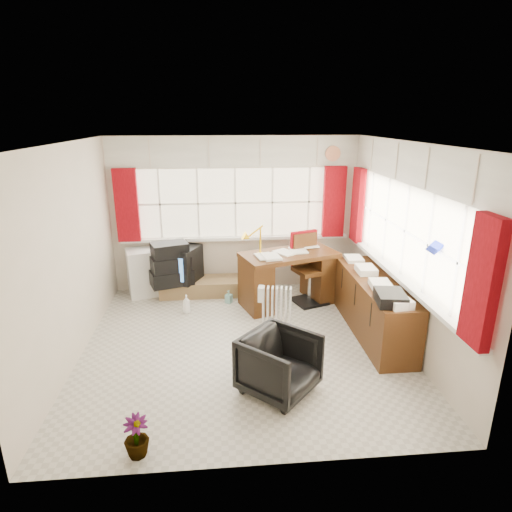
{
  "coord_description": "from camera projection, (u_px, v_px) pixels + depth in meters",
  "views": [
    {
      "loc": [
        -0.28,
        -4.84,
        2.77
      ],
      "look_at": [
        0.2,
        0.55,
        1.01
      ],
      "focal_mm": 30.0,
      "sensor_mm": 36.0,
      "label": 1
    }
  ],
  "objects": [
    {
      "name": "ground",
      "position": [
        244.0,
        345.0,
        5.46
      ],
      "size": [
        4.0,
        4.0,
        0.0
      ],
      "primitive_type": "plane",
      "color": "beige",
      "rests_on": "ground"
    },
    {
      "name": "room_walls",
      "position": [
        243.0,
        231.0,
        5.0
      ],
      "size": [
        4.0,
        4.0,
        4.0
      ],
      "color": "beige",
      "rests_on": "ground"
    },
    {
      "name": "window_back",
      "position": [
        236.0,
        234.0,
        7.01
      ],
      "size": [
        3.7,
        0.12,
        3.6
      ],
      "color": "#F4E5C1",
      "rests_on": "room_walls"
    },
    {
      "name": "window_right",
      "position": [
        399.0,
        270.0,
        5.34
      ],
      "size": [
        0.12,
        3.7,
        3.6
      ],
      "color": "#F4E5C1",
      "rests_on": "room_walls"
    },
    {
      "name": "curtains",
      "position": [
        305.0,
        216.0,
        5.97
      ],
      "size": [
        3.83,
        3.83,
        1.15
      ],
      "color": "maroon",
      "rests_on": "room_walls"
    },
    {
      "name": "overhead_cabinets",
      "position": [
        310.0,
        157.0,
        5.78
      ],
      "size": [
        3.98,
        3.98,
        0.48
      ],
      "color": "silver",
      "rests_on": "room_walls"
    },
    {
      "name": "desk",
      "position": [
        289.0,
        276.0,
        6.54
      ],
      "size": [
        1.58,
        1.12,
        0.86
      ],
      "color": "#563014",
      "rests_on": "ground"
    },
    {
      "name": "desk_lamp",
      "position": [
        260.0,
        234.0,
        6.27
      ],
      "size": [
        0.17,
        0.14,
        0.44
      ],
      "color": "yellow",
      "rests_on": "desk"
    },
    {
      "name": "task_chair",
      "position": [
        307.0,
        265.0,
        6.63
      ],
      "size": [
        0.59,
        0.61,
        1.11
      ],
      "color": "black",
      "rests_on": "ground"
    },
    {
      "name": "office_chair",
      "position": [
        279.0,
        364.0,
        4.44
      ],
      "size": [
        0.99,
        0.98,
        0.64
      ],
      "primitive_type": "imported",
      "rotation": [
        0.0,
        0.0,
        0.83
      ],
      "color": "black",
      "rests_on": "ground"
    },
    {
      "name": "radiator",
      "position": [
        277.0,
        312.0,
        5.81
      ],
      "size": [
        0.43,
        0.24,
        0.61
      ],
      "color": "white",
      "rests_on": "ground"
    },
    {
      "name": "credenza",
      "position": [
        372.0,
        305.0,
        5.68
      ],
      "size": [
        0.5,
        2.0,
        0.85
      ],
      "color": "#563014",
      "rests_on": "ground"
    },
    {
      "name": "file_tray",
      "position": [
        390.0,
        298.0,
        4.85
      ],
      "size": [
        0.37,
        0.44,
        0.13
      ],
      "primitive_type": "cube",
      "rotation": [
        0.0,
        0.0,
        -0.15
      ],
      "color": "black",
      "rests_on": "credenza"
    },
    {
      "name": "tv_bench",
      "position": [
        204.0,
        286.0,
        7.0
      ],
      "size": [
        1.4,
        0.5,
        0.25
      ],
      "primitive_type": "cube",
      "color": "#8F6A47",
      "rests_on": "ground"
    },
    {
      "name": "crt_tv",
      "position": [
        179.0,
        263.0,
        6.87
      ],
      "size": [
        0.79,
        0.76,
        0.55
      ],
      "color": "black",
      "rests_on": "tv_bench"
    },
    {
      "name": "hifi_stack",
      "position": [
        171.0,
        265.0,
        6.68
      ],
      "size": [
        0.74,
        0.6,
        0.68
      ],
      "color": "black",
      "rests_on": "tv_bench"
    },
    {
      "name": "mini_fridge",
      "position": [
        142.0,
        272.0,
        6.9
      ],
      "size": [
        0.56,
        0.56,
        0.76
      ],
      "color": "white",
      "rests_on": "ground"
    },
    {
      "name": "spray_bottle_a",
      "position": [
        187.0,
        304.0,
        6.3
      ],
      "size": [
        0.13,
        0.13,
        0.28
      ],
      "primitive_type": "imported",
      "rotation": [
        0.0,
        0.0,
        0.24
      ],
      "color": "white",
      "rests_on": "ground"
    },
    {
      "name": "spray_bottle_b",
      "position": [
        229.0,
        297.0,
        6.66
      ],
      "size": [
        0.13,
        0.13,
        0.21
      ],
      "primitive_type": "imported",
      "rotation": [
        0.0,
        0.0,
        -0.58
      ],
      "color": "#7EBCB3",
      "rests_on": "ground"
    },
    {
      "name": "flower_vase",
      "position": [
        136.0,
        437.0,
        3.62
      ],
      "size": [
        0.27,
        0.27,
        0.38
      ],
      "primitive_type": "imported",
      "rotation": [
        0.0,
        0.0,
        0.33
      ],
      "color": "black",
      "rests_on": "ground"
    }
  ]
}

